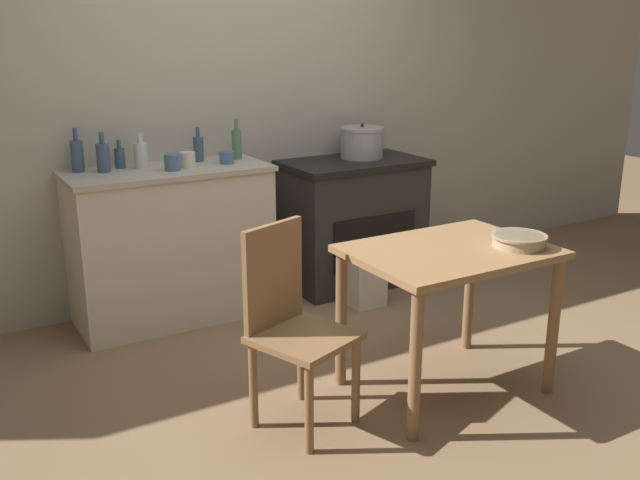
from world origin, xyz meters
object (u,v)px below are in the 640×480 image
Objects in this scene: chair at (292,322)px; bottle_left at (141,155)px; stock_pot at (362,142)px; cup_mid_right at (227,157)px; bottle_center_left at (237,144)px; bottle_mid_left at (120,157)px; bottle_center_right at (103,157)px; bottle_far_left at (77,155)px; cup_right at (188,160)px; stove at (352,222)px; cup_far_right at (172,162)px; work_table at (449,272)px; mixing_bowl_large at (519,240)px; bottle_center at (198,148)px; flour_sack at (367,283)px.

chair is 4.36× the size of bottle_left.
stock_pot reaches higher than cup_mid_right.
bottle_center_left is 0.17m from cup_mid_right.
bottle_center_right is (-0.12, -0.08, 0.02)m from bottle_mid_left.
bottle_far_left is 0.63m from cup_right.
stove is 9.98× the size of cup_far_right.
cup_right is (-0.25, -0.00, 0.01)m from cup_mid_right.
work_table is 0.82m from chair.
cup_right is at bearing -179.22° from stove.
mixing_bowl_large is at bearing -69.93° from bottle_center_left.
mixing_bowl_large is at bearing -33.90° from chair.
work_table is at bearing -60.63° from cup_far_right.
cup_far_right is (0.24, -0.23, -0.02)m from bottle_mid_left.
chair is 1.64m from bottle_left.
stock_pot is 3.13× the size of cup_far_right.
mixing_bowl_large is at bearing -65.30° from cup_mid_right.
bottle_center_right is at bearing -146.10° from bottle_mid_left.
bottle_center is (0.38, 0.05, 0.00)m from bottle_left.
bottle_center is at bearing 174.91° from stock_pot.
bottle_center_left reaches higher than cup_far_right.
bottle_center_left is at bearing 102.27° from work_table.
work_table is 3.10× the size of stock_pot.
bottle_center_right reaches higher than bottle_left.
cup_mid_right is at bearing -53.04° from bottle_center.
bottle_center_right reaches higher than work_table.
mixing_bowl_large is 2.51m from bottle_far_left.
bottle_center_left reaches higher than bottle_center.
stock_pot is at bearing -3.47° from bottle_center_left.
bottle_center_right reaches higher than cup_far_right.
stock_pot is 1.41m from cup_far_right.
bottle_center_right is at bearing -179.24° from bottle_left.
stock_pot is 1.65m from bottle_mid_left.
work_table is 1.75m from cup_right.
flour_sack is at bearing 22.50° from chair.
mixing_bowl_large is at bearing -49.20° from bottle_far_left.
mixing_bowl_large is 2.74× the size of cup_far_right.
bottle_center_right is (-0.84, -0.00, -0.01)m from bottle_center_left.
mixing_bowl_large is at bearing -64.12° from bottle_center.
bottle_center_left reaches higher than bottle_left.
mixing_bowl_large is (0.01, -1.27, 0.62)m from flour_sack.
mixing_bowl_large is 2.08m from bottle_center.
bottle_center is (0.73, -0.03, -0.02)m from bottle_far_left.
flour_sack is 1.73m from bottle_mid_left.
flour_sack is 1.38m from bottle_center.
bottle_center is 0.60m from bottle_center_right.
bottle_center_left is at bearing -0.10° from bottle_left.
work_table is at bearing -70.61° from bottle_center.
cup_mid_right reaches higher than flour_sack.
bottle_left is (-0.98, 1.66, 0.41)m from work_table.
stove is 1.75m from mixing_bowl_large.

